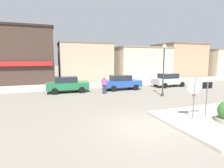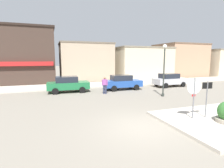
# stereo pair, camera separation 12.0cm
# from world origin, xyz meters

# --- Properties ---
(ground_plane) EXTENTS (160.00, 160.00, 0.00)m
(ground_plane) POSITION_xyz_m (0.00, 0.00, 0.00)
(ground_plane) COLOR gray
(sidewalk_corner) EXTENTS (6.40, 4.80, 0.15)m
(sidewalk_corner) POSITION_xyz_m (4.44, -0.64, 0.07)
(sidewalk_corner) COLOR beige
(sidewalk_corner) RESTS_ON ground
(kerb_far) EXTENTS (80.00, 4.00, 0.15)m
(kerb_far) POSITION_xyz_m (0.00, 13.80, 0.07)
(kerb_far) COLOR beige
(kerb_far) RESTS_ON ground
(stop_sign) EXTENTS (0.81, 0.14, 2.30)m
(stop_sign) POSITION_xyz_m (2.86, -0.10, 1.52)
(stop_sign) COLOR slate
(stop_sign) RESTS_ON ground
(one_way_sign) EXTENTS (0.60, 0.10, 2.10)m
(one_way_sign) POSITION_xyz_m (3.65, -0.19, 1.33)
(one_way_sign) COLOR slate
(one_way_sign) RESTS_ON ground
(lamp_post) EXTENTS (0.36, 0.36, 4.54)m
(lamp_post) POSITION_xyz_m (5.17, 5.66, 2.96)
(lamp_post) COLOR #333833
(lamp_post) RESTS_ON ground
(parked_car_nearest) EXTENTS (4.05, 1.98, 1.56)m
(parked_car_nearest) POSITION_xyz_m (-2.50, 10.43, 0.81)
(parked_car_nearest) COLOR #1E6B3D
(parked_car_nearest) RESTS_ON ground
(parked_car_second) EXTENTS (4.04, 1.95, 1.56)m
(parked_car_second) POSITION_xyz_m (3.12, 10.02, 0.81)
(parked_car_second) COLOR #234C9E
(parked_car_second) RESTS_ON ground
(parked_car_third) EXTENTS (4.04, 1.96, 1.56)m
(parked_car_third) POSITION_xyz_m (9.22, 10.03, 0.81)
(parked_car_third) COLOR #B7B7BC
(parked_car_third) RESTS_ON ground
(pedestrian_crossing_near) EXTENTS (0.55, 0.33, 1.61)m
(pedestrian_crossing_near) POSITION_xyz_m (0.67, 8.40, 0.87)
(pedestrian_crossing_near) COLOR #2D334C
(pedestrian_crossing_near) RESTS_ON ground
(building_corner_shop) EXTENTS (8.70, 7.96, 7.28)m
(building_corner_shop) POSITION_xyz_m (-7.66, 19.53, 3.64)
(building_corner_shop) COLOR #3D2D26
(building_corner_shop) RESTS_ON ground
(building_storefront_left_near) EXTENTS (7.50, 5.30, 5.56)m
(building_storefront_left_near) POSITION_xyz_m (1.00, 18.93, 2.78)
(building_storefront_left_near) COLOR tan
(building_storefront_left_near) RESTS_ON ground
(building_storefront_left_mid) EXTENTS (8.66, 6.78, 5.09)m
(building_storefront_left_mid) POSITION_xyz_m (9.96, 18.64, 2.55)
(building_storefront_left_mid) COLOR beige
(building_storefront_left_mid) RESTS_ON ground
(building_storefront_right_near) EXTENTS (7.91, 6.93, 5.95)m
(building_storefront_right_near) POSITION_xyz_m (18.81, 19.80, 2.98)
(building_storefront_right_near) COLOR tan
(building_storefront_right_near) RESTS_ON ground
(building_storefront_right_far) EXTENTS (5.67, 6.76, 5.04)m
(building_storefront_right_far) POSITION_xyz_m (26.51, 18.78, 2.52)
(building_storefront_right_far) COLOR beige
(building_storefront_right_far) RESTS_ON ground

